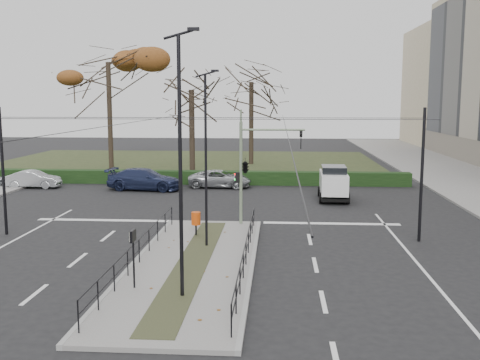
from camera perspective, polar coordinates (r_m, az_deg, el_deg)
The scene contains 19 objects.
ground at distance 24.21m, azimuth -3.91°, elevation -7.01°, with size 140.00×140.00×0.00m, color black.
median_island at distance 21.82m, azimuth -4.82°, elevation -8.54°, with size 4.40×15.00×0.14m, color slate.
sidewalk_east at distance 47.91m, azimuth 21.85°, elevation 0.06°, with size 8.00×90.00×0.14m, color slate.
park at distance 56.27m, azimuth -5.54°, elevation 1.71°, with size 38.00×26.00×0.10m, color #262F17.
hedge at distance 43.15m, azimuth -8.46°, elevation 0.30°, with size 38.00×1.00×1.00m, color black.
median_railing at distance 21.48m, azimuth -4.89°, elevation -6.30°, with size 4.14×13.24×0.92m.
catenary at distance 25.15m, azimuth -3.49°, elevation 1.50°, with size 20.00×34.00×6.00m.
traffic_light at distance 27.88m, azimuth 0.71°, elevation 1.55°, with size 3.48×1.97×5.12m.
litter_bin at distance 25.86m, azimuth -4.50°, elevation -3.95°, with size 0.42×0.42×1.09m.
info_panel at distance 18.87m, azimuth -10.82°, elevation -6.24°, with size 0.11×0.51×1.97m.
streetlamp_median_near at distance 17.36m, azimuth -6.03°, elevation 1.64°, with size 0.69×0.14×8.32m.
streetlamp_median_far at distance 23.52m, azimuth -3.45°, elevation 2.23°, with size 0.62×0.13×7.41m.
parked_car_second at distance 43.23m, azimuth -20.23°, elevation 0.07°, with size 1.33×3.82×1.26m, color #96999D.
parked_car_third at distance 40.19m, azimuth -9.67°, elevation 0.08°, with size 2.14×5.27×1.53m, color #1E2646.
parked_car_fourth at distance 40.82m, azimuth -2.04°, elevation 0.13°, with size 2.10×4.55×1.26m, color #96999D.
white_van at distance 36.06m, azimuth 9.47°, elevation -0.22°, with size 1.96×4.00×2.18m.
rust_tree at distance 52.51m, azimuth -13.26°, elevation 11.58°, with size 10.85×10.85×12.58m.
bare_tree_center at distance 54.78m, azimuth 1.16°, elevation 9.32°, with size 6.79×6.79×10.54m.
bare_tree_near at distance 44.38m, azimuth -4.95°, elevation 8.44°, with size 5.39×5.39×9.30m.
Camera 1 is at (3.24, -23.15, 6.32)m, focal length 42.00 mm.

